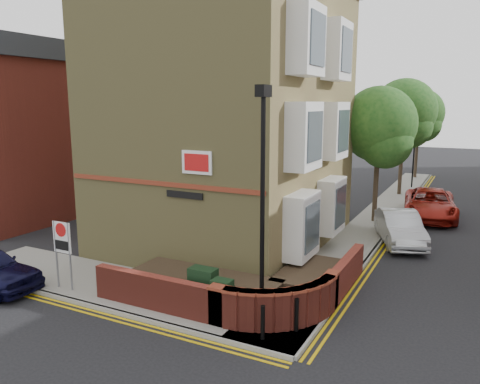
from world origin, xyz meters
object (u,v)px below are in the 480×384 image
at_px(utility_cabinet_large, 203,288).
at_px(silver_car_near, 400,228).
at_px(lamppost, 262,207).
at_px(zone_sign, 62,243).

relative_size(utility_cabinet_large, silver_car_near, 0.28).
distance_m(lamppost, zone_sign, 6.85).
bearing_deg(utility_cabinet_large, silver_car_near, 67.43).
bearing_deg(zone_sign, silver_car_near, 50.15).
height_order(lamppost, silver_car_near, lamppost).
xyz_separation_m(utility_cabinet_large, silver_car_near, (4.00, 9.62, -0.02)).
relative_size(lamppost, utility_cabinet_large, 5.25).
bearing_deg(silver_car_near, zone_sign, -150.64).
relative_size(lamppost, zone_sign, 2.86).
xyz_separation_m(lamppost, silver_car_near, (2.10, 9.72, -2.64)).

